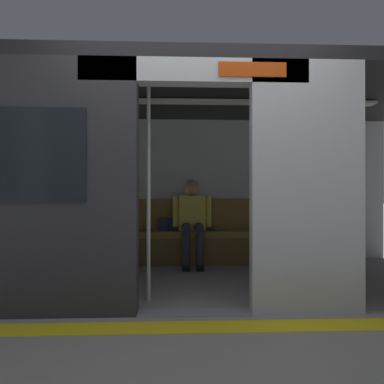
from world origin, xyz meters
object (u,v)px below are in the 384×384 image
bench_seat (188,238)px  grab_pole_door (149,189)px  train_car (185,154)px  handbag (168,224)px  person_seated (192,216)px  book (216,229)px

bench_seat → grab_pole_door: (0.42, 1.67, 0.69)m
train_car → bench_seat: size_ratio=1.88×
train_car → handbag: size_ratio=24.62×
train_car → person_seated: size_ratio=5.32×
train_car → grab_pole_door: size_ratio=3.03×
train_car → handbag: bearing=-77.7°
bench_seat → handbag: (0.28, -0.08, 0.20)m
person_seated → book: 0.42m
train_car → handbag: 1.37m
grab_pole_door → handbag: bearing=-94.4°
person_seated → book: bearing=-161.5°
train_car → bench_seat: train_car is taller
handbag → grab_pole_door: 1.82m
handbag → book: bearing=179.0°
handbag → book: handbag is taller
person_seated → grab_pole_door: grab_pole_door is taller
bench_seat → person_seated: person_seated is taller
book → grab_pole_door: 2.01m
grab_pole_door → person_seated: bearing=-106.4°
person_seated → grab_pole_door: bearing=73.6°
bench_seat → book: size_ratio=15.44×
bench_seat → book: bearing=-170.9°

